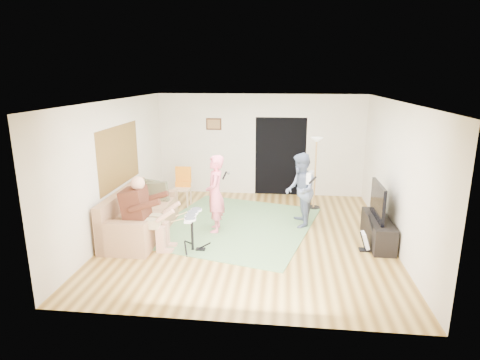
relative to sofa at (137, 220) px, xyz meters
name	(u,v)px	position (x,y,z in m)	size (l,w,h in m)	color
floor	(250,235)	(2.30, 0.20, -0.30)	(6.00, 6.00, 0.00)	brown
walls	(250,171)	(2.30, 0.20, 1.05)	(5.50, 6.00, 2.70)	silver
ceiling	(251,101)	(2.30, 0.20, 2.40)	(6.00, 6.00, 0.00)	white
window_blinds	(119,156)	(-0.44, 0.40, 1.25)	(2.05, 2.05, 0.00)	brown
doorway	(280,157)	(2.85, 3.19, 0.75)	(2.10, 2.10, 0.00)	black
picture_frame	(214,124)	(1.05, 3.19, 1.60)	(0.42, 0.03, 0.32)	#3F2314
area_rug	(235,225)	(1.93, 0.70, -0.30)	(3.09, 3.49, 0.02)	#58814E
sofa	(137,220)	(0.00, 0.00, 0.00)	(0.93, 2.26, 0.92)	#A17550
drummer	(146,221)	(0.43, -0.65, 0.24)	(0.91, 0.51, 1.40)	#492114
drum_kit	(192,234)	(1.30, -0.65, 0.02)	(0.40, 0.72, 0.75)	black
singer	(215,194)	(1.56, 0.35, 0.50)	(0.59, 0.39, 1.62)	#F96C85
microphone	(225,175)	(1.76, 0.35, 0.90)	(0.06, 0.06, 0.24)	black
guitarist	(300,190)	(3.31, 0.87, 0.49)	(0.77, 0.60, 1.59)	slate
guitar_held	(310,177)	(3.51, 0.87, 0.78)	(0.12, 0.60, 0.26)	white
guitar_spare	(366,240)	(4.50, -0.30, -0.10)	(0.26, 0.23, 0.72)	black
torchiere_lamp	(316,160)	(3.70, 2.10, 0.89)	(0.31, 0.31, 1.74)	black
dining_chair	(182,192)	(0.45, 1.94, 0.04)	(0.41, 0.43, 0.96)	tan
tv_cabinet	(378,230)	(4.80, 0.11, -0.05)	(0.40, 1.40, 0.50)	black
television	(378,201)	(4.75, 0.11, 0.55)	(0.06, 1.00, 0.68)	black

